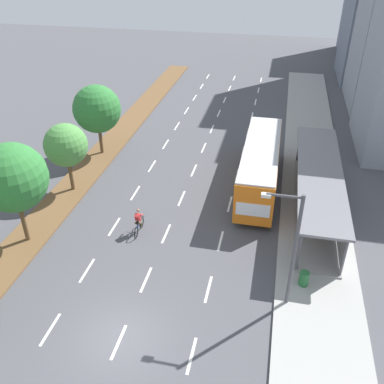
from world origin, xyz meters
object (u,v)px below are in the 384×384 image
(streetlight, at_px, (292,244))
(median_tree_second, at_px, (12,178))
(median_tree_third, at_px, (66,145))
(cyclist, at_px, (138,222))
(bus_shelter, at_px, (322,186))
(bus, at_px, (260,163))
(trash_bin, at_px, (304,278))
(median_tree_fourth, at_px, (97,109))

(streetlight, bearing_deg, median_tree_second, 172.92)
(median_tree_second, height_order, median_tree_third, median_tree_second)
(median_tree_second, bearing_deg, cyclist, 19.37)
(median_tree_third, bearing_deg, cyclist, -31.21)
(bus_shelter, relative_size, median_tree_third, 2.82)
(median_tree_third, bearing_deg, median_tree_second, -90.69)
(bus, xyz_separation_m, trash_bin, (3.20, -9.97, -1.49))
(streetlight, xyz_separation_m, trash_bin, (1.03, 1.47, -3.31))
(median_tree_second, xyz_separation_m, median_tree_fourth, (-0.18, 12.29, -0.49))
(cyclist, xyz_separation_m, trash_bin, (10.17, -2.74, -0.22))
(streetlight, bearing_deg, cyclist, 155.27)
(median_tree_third, bearing_deg, trash_bin, -21.76)
(bus, xyz_separation_m, cyclist, (-6.97, -7.23, -1.28))
(bus_shelter, distance_m, streetlight, 9.75)
(median_tree_second, distance_m, streetlight, 15.74)
(bus_shelter, height_order, median_tree_fourth, median_tree_fourth)
(bus_shelter, bearing_deg, streetlight, -102.80)
(streetlight, bearing_deg, median_tree_third, 152.51)
(bus, distance_m, trash_bin, 10.57)
(bus, bearing_deg, median_tree_third, -165.90)
(trash_bin, bearing_deg, cyclist, 164.93)
(median_tree_third, xyz_separation_m, streetlight, (15.53, -8.08, 0.22))
(cyclist, bearing_deg, median_tree_third, 148.79)
(bus_shelter, distance_m, median_tree_fourth, 18.69)
(bus, bearing_deg, streetlight, -79.26)
(bus_shelter, relative_size, trash_bin, 16.93)
(cyclist, bearing_deg, median_tree_second, -160.63)
(bus, xyz_separation_m, median_tree_second, (-13.44, -9.50, 2.45))
(median_tree_second, xyz_separation_m, trash_bin, (16.64, -0.47, -3.94))
(bus_shelter, relative_size, median_tree_second, 2.24)
(cyclist, distance_m, median_tree_second, 7.80)
(median_tree_second, xyz_separation_m, streetlight, (15.60, -1.94, -0.63))
(bus_shelter, distance_m, median_tree_second, 19.37)
(bus, distance_m, streetlight, 11.78)
(bus, height_order, streetlight, streetlight)
(median_tree_third, relative_size, streetlight, 0.78)
(median_tree_third, bearing_deg, median_tree_fourth, 92.35)
(bus, relative_size, streetlight, 1.74)
(median_tree_second, relative_size, streetlight, 0.99)
(median_tree_fourth, bearing_deg, median_tree_second, -89.17)
(cyclist, height_order, median_tree_second, median_tree_second)
(bus, relative_size, median_tree_fourth, 1.92)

